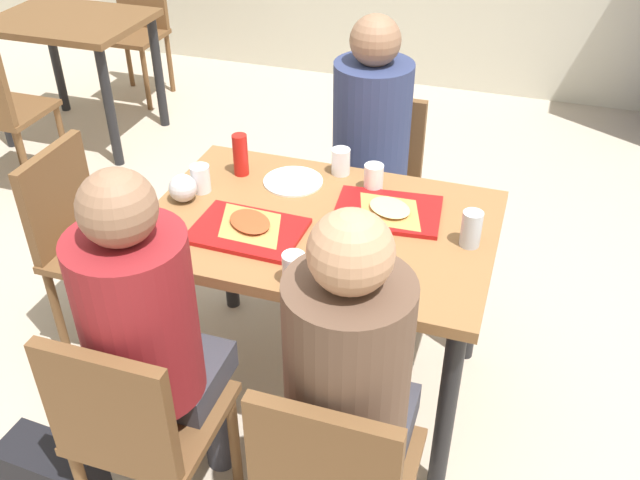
# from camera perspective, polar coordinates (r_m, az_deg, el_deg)

# --- Properties ---
(ground_plane) EXTENTS (10.00, 10.00, 0.02)m
(ground_plane) POSITION_cam_1_polar(r_m,az_deg,el_deg) (2.89, 0.00, -11.52)
(ground_plane) COLOR #B7A893
(main_table) EXTENTS (1.18, 0.80, 0.77)m
(main_table) POSITION_cam_1_polar(r_m,az_deg,el_deg) (2.45, 0.00, -0.52)
(main_table) COLOR olive
(main_table) RESTS_ON ground_plane
(chair_near_left) EXTENTS (0.40, 0.40, 0.86)m
(chair_near_left) POSITION_cam_1_polar(r_m,az_deg,el_deg) (2.14, -14.63, -14.22)
(chair_near_left) COLOR brown
(chair_near_left) RESTS_ON ground_plane
(chair_near_right) EXTENTS (0.40, 0.40, 0.86)m
(chair_near_right) POSITION_cam_1_polar(r_m,az_deg,el_deg) (1.96, 1.10, -18.74)
(chair_near_right) COLOR brown
(chair_near_right) RESTS_ON ground_plane
(chair_far_side) EXTENTS (0.40, 0.40, 0.86)m
(chair_far_side) POSITION_cam_1_polar(r_m,az_deg,el_deg) (3.17, 4.42, 4.91)
(chair_far_side) COLOR brown
(chair_far_side) RESTS_ON ground_plane
(chair_left_end) EXTENTS (0.40, 0.40, 0.86)m
(chair_left_end) POSITION_cam_1_polar(r_m,az_deg,el_deg) (2.94, -18.32, 0.38)
(chair_left_end) COLOR brown
(chair_left_end) RESTS_ON ground_plane
(person_in_red) EXTENTS (0.32, 0.42, 1.27)m
(person_in_red) POSITION_cam_1_polar(r_m,az_deg,el_deg) (2.05, -13.66, -6.92)
(person_in_red) COLOR #383842
(person_in_red) RESTS_ON ground_plane
(person_in_brown_jacket) EXTENTS (0.32, 0.42, 1.27)m
(person_in_brown_jacket) POSITION_cam_1_polar(r_m,az_deg,el_deg) (1.86, 2.49, -10.88)
(person_in_brown_jacket) COLOR #383842
(person_in_brown_jacket) RESTS_ON ground_plane
(person_far_side) EXTENTS (0.32, 0.42, 1.27)m
(person_far_side) POSITION_cam_1_polar(r_m,az_deg,el_deg) (2.93, 3.94, 7.79)
(person_far_side) COLOR #383842
(person_far_side) RESTS_ON ground_plane
(tray_red_near) EXTENTS (0.37, 0.27, 0.02)m
(tray_red_near) POSITION_cam_1_polar(r_m,az_deg,el_deg) (2.34, -5.86, 0.75)
(tray_red_near) COLOR #B21414
(tray_red_near) RESTS_ON main_table
(tray_red_far) EXTENTS (0.38, 0.30, 0.02)m
(tray_red_far) POSITION_cam_1_polar(r_m,az_deg,el_deg) (2.44, 5.48, 2.31)
(tray_red_far) COLOR #B21414
(tray_red_far) RESTS_ON main_table
(paper_plate_center) EXTENTS (0.22, 0.22, 0.01)m
(paper_plate_center) POSITION_cam_1_polar(r_m,az_deg,el_deg) (2.61, -2.18, 4.76)
(paper_plate_center) COLOR white
(paper_plate_center) RESTS_ON main_table
(paper_plate_near_edge) EXTENTS (0.22, 0.22, 0.01)m
(paper_plate_near_edge) POSITION_cam_1_polar(r_m,az_deg,el_deg) (2.17, 2.62, -2.21)
(paper_plate_near_edge) COLOR white
(paper_plate_near_edge) RESTS_ON main_table
(pizza_slice_a) EXTENTS (0.29, 0.28, 0.02)m
(pizza_slice_a) POSITION_cam_1_polar(r_m,az_deg,el_deg) (2.35, -5.67, 1.37)
(pizza_slice_a) COLOR #C68C47
(pizza_slice_a) RESTS_ON tray_red_near
(pizza_slice_b) EXTENTS (0.28, 0.27, 0.02)m
(pizza_slice_b) POSITION_cam_1_polar(r_m,az_deg,el_deg) (2.42, 5.64, 2.49)
(pizza_slice_b) COLOR #C68C47
(pizza_slice_b) RESTS_ON tray_red_far
(plastic_cup_a) EXTENTS (0.07, 0.07, 0.10)m
(plastic_cup_a) POSITION_cam_1_polar(r_m,az_deg,el_deg) (2.65, 1.69, 6.35)
(plastic_cup_a) COLOR white
(plastic_cup_a) RESTS_ON main_table
(plastic_cup_b) EXTENTS (0.07, 0.07, 0.10)m
(plastic_cup_b) POSITION_cam_1_polar(r_m,az_deg,el_deg) (2.09, -2.13, -2.32)
(plastic_cup_b) COLOR white
(plastic_cup_b) RESTS_ON main_table
(plastic_cup_c) EXTENTS (0.07, 0.07, 0.10)m
(plastic_cup_c) POSITION_cam_1_polar(r_m,az_deg,el_deg) (2.57, -9.61, 4.91)
(plastic_cup_c) COLOR white
(plastic_cup_c) RESTS_ON main_table
(plastic_cup_d) EXTENTS (0.07, 0.07, 0.10)m
(plastic_cup_d) POSITION_cam_1_polar(r_m,az_deg,el_deg) (2.55, 4.35, 5.04)
(plastic_cup_d) COLOR white
(plastic_cup_d) RESTS_ON main_table
(soda_can) EXTENTS (0.07, 0.07, 0.12)m
(soda_can) POSITION_cam_1_polar(r_m,az_deg,el_deg) (2.29, 12.11, 0.89)
(soda_can) COLOR #B7BCC6
(soda_can) RESTS_ON main_table
(condiment_bottle) EXTENTS (0.06, 0.06, 0.16)m
(condiment_bottle) POSITION_cam_1_polar(r_m,az_deg,el_deg) (2.65, -6.43, 6.85)
(condiment_bottle) COLOR red
(condiment_bottle) RESTS_ON main_table
(foil_bundle) EXTENTS (0.10, 0.10, 0.10)m
(foil_bundle) POSITION_cam_1_polar(r_m,az_deg,el_deg) (2.53, -11.01, 4.14)
(foil_bundle) COLOR silver
(foil_bundle) RESTS_ON main_table
(handbag) EXTENTS (0.33, 0.18, 0.28)m
(handbag) POSITION_cam_1_polar(r_m,az_deg,el_deg) (2.57, -20.60, -17.54)
(handbag) COLOR black
(handbag) RESTS_ON ground_plane
(background_table) EXTENTS (0.90, 0.70, 0.77)m
(background_table) POSITION_cam_1_polar(r_m,az_deg,el_deg) (4.71, -19.38, 15.01)
(background_table) COLOR brown
(background_table) RESTS_ON ground_plane
(background_chair_far) EXTENTS (0.40, 0.40, 0.86)m
(background_chair_far) POSITION_cam_1_polar(r_m,az_deg,el_deg) (5.32, -14.54, 16.49)
(background_chair_far) COLOR brown
(background_chair_far) RESTS_ON ground_plane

